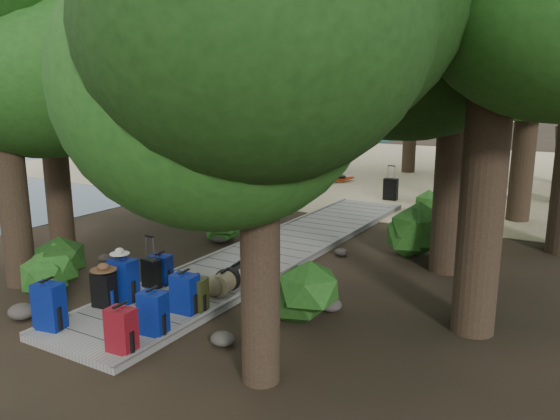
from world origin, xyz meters
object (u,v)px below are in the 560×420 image
Objects in this scene: backpack_left_b at (104,288)px; backpack_left_d at (160,268)px; kayak at (340,178)px; duffel_right_khaki at (225,282)px; backpack_right_a at (121,328)px; sun_lounger at (515,189)px; backpack_left_a at (49,304)px; backpack_right_b at (153,311)px; backpack_left_c at (124,278)px; suitcase_on_boardwalk at (151,273)px; backpack_right_c at (185,291)px; backpack_right_d at (195,292)px; lone_suitcase_on_sand at (391,189)px; duffel_right_black at (237,275)px.

backpack_left_d is (0.04, 1.34, -0.03)m from backpack_left_b.
duffel_right_khaki is at bearing -51.86° from kayak.
backpack_right_a is 15.53m from sun_lounger.
backpack_left_a is 1.65m from backpack_right_b.
suitcase_on_boardwalk is (-0.04, 0.71, -0.14)m from backpack_left_c.
sun_lounger is (3.26, 13.69, -0.13)m from backpack_right_c.
backpack_right_d reaches higher than suitcase_on_boardwalk.
backpack_left_c reaches higher than kayak.
backpack_right_b reaches higher than sun_lounger.
backpack_right_d is (1.40, 0.69, -0.03)m from backpack_left_b.
sun_lounger is at bearing 70.76° from backpack_right_b.
backpack_left_a reaches higher than duffel_right_khaki.
kayak is (-2.12, 13.19, -0.21)m from suitcase_on_boardwalk.
backpack_left_a reaches higher than backpack_right_b.
backpack_right_a is at bearing -118.27° from sun_lounger.
backpack_left_d is 13.64m from sun_lounger.
backpack_right_b is at bearing -22.36° from backpack_left_b.
backpack_right_b is (1.43, -1.71, 0.06)m from backpack_left_d.
sun_lounger is (4.56, 12.85, -0.07)m from backpack_left_d.
backpack_left_d is at bearing -57.77° from kayak.
lone_suitcase_on_sand is at bearing 77.17° from backpack_left_b.
backpack_right_c reaches higher than backpack_right_d.
backpack_left_b is 1.14× the size of duffel_right_khaki.
backpack_right_d reaches higher than kayak.
backpack_left_c is 1.16× the size of backpack_right_c.
backpack_left_a is at bearing -129.21° from duffel_right_khaki.
backpack_left_c is at bearing -136.09° from duffel_right_black.
backpack_right_b is (1.46, -0.37, 0.03)m from backpack_left_b.
backpack_left_b is at bearing 141.90° from backpack_right_a.
backpack_right_a is at bearing -96.13° from backpack_right_b.
backpack_left_a is 15.92m from sun_lounger.
lone_suitcase_on_sand reaches higher than backpack_left_d.
backpack_left_d is 10.47m from lone_suitcase_on_sand.
backpack_right_b reaches higher than backpack_right_d.
backpack_left_b is 0.95× the size of backpack_right_a.
backpack_left_b is (0.04, 1.04, -0.07)m from backpack_left_a.
backpack_right_a is 1.53m from backpack_right_c.
backpack_left_c reaches higher than duffel_right_black.
backpack_right_b is at bearing -95.37° from duffel_right_black.
backpack_left_a reaches higher than backpack_right_d.
backpack_left_a is 1.20× the size of backpack_left_b.
sun_lounger is at bearing 30.23° from lone_suitcase_on_sand.
kayak is 6.67m from sun_lounger.
backpack_right_d is 1.30m from duffel_right_black.
backpack_left_b reaches higher than duffel_right_khaki.
sun_lounger is (3.14, 14.56, -0.13)m from backpack_right_b.
lone_suitcase_on_sand is at bearing 88.88° from backpack_right_a.
lone_suitcase_on_sand is (0.99, 12.80, -0.13)m from backpack_left_a.
backpack_right_d reaches higher than duffel_right_khaki.
backpack_left_c is at bearing -97.63° from lone_suitcase_on_sand.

